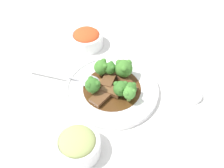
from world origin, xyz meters
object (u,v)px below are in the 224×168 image
at_px(beef_strip_3, 108,81).
at_px(serving_spoon, 83,80).
at_px(side_bowl_kimchi, 87,38).
at_px(beef_strip_0, 99,84).
at_px(broccoli_floret_3, 124,68).
at_px(broccoli_floret_1, 110,68).
at_px(main_plate, 112,89).
at_px(side_bowl_appetizer, 78,144).
at_px(sauce_dish, 190,94).
at_px(beef_strip_1, 127,83).
at_px(broccoli_floret_4, 102,67).
at_px(beef_strip_4, 111,91).
at_px(broccoli_floret_0, 121,88).
at_px(broccoli_floret_2, 93,85).
at_px(beef_strip_2, 101,97).
at_px(broccoli_floret_5, 129,93).
at_px(broccoli_floret_6, 130,89).

distance_m(beef_strip_3, serving_spoon, 0.08).
xyz_separation_m(serving_spoon, side_bowl_kimchi, (0.10, 0.17, 0.01)).
relative_size(beef_strip_0, broccoli_floret_3, 0.97).
relative_size(beef_strip_0, broccoli_floret_1, 1.21).
distance_m(main_plate, beef_strip_0, 0.04).
distance_m(side_bowl_appetizer, sauce_dish, 0.36).
xyz_separation_m(beef_strip_0, beef_strip_3, (0.03, -0.01, 0.00)).
distance_m(beef_strip_1, beef_strip_3, 0.06).
height_order(broccoli_floret_1, broccoli_floret_4, broccoli_floret_4).
bearing_deg(beef_strip_4, side_bowl_kimchi, 78.88).
xyz_separation_m(broccoli_floret_0, broccoli_floret_4, (-0.00, 0.10, 0.00)).
distance_m(side_bowl_kimchi, sauce_dish, 0.40).
height_order(beef_strip_3, broccoli_floret_2, broccoli_floret_2).
xyz_separation_m(beef_strip_0, broccoli_floret_1, (0.05, 0.02, 0.03)).
height_order(beef_strip_0, beef_strip_1, beef_strip_1).
relative_size(beef_strip_1, beef_strip_2, 1.02).
xyz_separation_m(broccoli_floret_3, broccoli_floret_5, (-0.04, -0.09, -0.00)).
relative_size(broccoli_floret_0, broccoli_floret_4, 0.91).
distance_m(broccoli_floret_1, broccoli_floret_5, 0.11).
bearing_deg(broccoli_floret_5, sauce_dish, -21.58).
bearing_deg(broccoli_floret_0, sauce_dish, -28.59).
xyz_separation_m(beef_strip_1, broccoli_floret_1, (-0.02, 0.06, 0.02)).
bearing_deg(side_bowl_kimchi, side_bowl_appetizer, -120.28).
bearing_deg(beef_strip_2, broccoli_floret_1, 42.97).
distance_m(beef_strip_3, side_bowl_kimchi, 0.21).
distance_m(broccoli_floret_6, side_bowl_kimchi, 0.28).
xyz_separation_m(broccoli_floret_0, broccoli_floret_6, (0.02, -0.01, -0.00)).
height_order(beef_strip_1, side_bowl_appetizer, side_bowl_appetizer).
distance_m(main_plate, beef_strip_3, 0.03).
xyz_separation_m(beef_strip_1, broccoli_floret_0, (-0.04, -0.02, 0.02)).
xyz_separation_m(beef_strip_1, side_bowl_kimchi, (-0.01, 0.25, 0.01)).
bearing_deg(beef_strip_1, broccoli_floret_5, -119.41).
bearing_deg(broccoli_floret_0, beef_strip_2, 163.79).
xyz_separation_m(serving_spoon, sauce_dish, (0.25, -0.20, -0.02)).
bearing_deg(broccoli_floret_5, broccoli_floret_3, 66.51).
relative_size(broccoli_floret_5, sauce_dish, 0.68).
height_order(beef_strip_2, broccoli_floret_2, broccoli_floret_2).
xyz_separation_m(broccoli_floret_0, broccoli_floret_5, (0.01, -0.03, 0.00)).
relative_size(beef_strip_1, broccoli_floret_3, 1.18).
distance_m(broccoli_floret_4, broccoli_floret_6, 0.12).
height_order(broccoli_floret_2, sauce_dish, broccoli_floret_2).
bearing_deg(side_bowl_appetizer, main_plate, 35.88).
bearing_deg(broccoli_floret_0, beef_strip_4, 135.58).
relative_size(beef_strip_4, side_bowl_kimchi, 0.54).
bearing_deg(side_bowl_kimchi, broccoli_floret_1, -94.74).
relative_size(side_bowl_appetizer, sauce_dish, 1.63).
height_order(broccoli_floret_1, side_bowl_kimchi, broccoli_floret_1).
bearing_deg(beef_strip_1, sauce_dish, -39.83).
distance_m(main_plate, broccoli_floret_0, 0.05).
distance_m(beef_strip_4, side_bowl_appetizer, 0.19).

